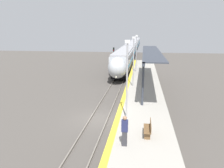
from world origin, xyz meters
TOP-DOWN VIEW (x-y plane):
  - ground_plane at (0.00, 0.00)m, footprint 120.00×120.00m
  - rail_left at (-0.72, 0.00)m, footprint 0.08×90.00m
  - rail_right at (0.72, 0.00)m, footprint 0.08×90.00m
  - train at (0.00, 56.73)m, footprint 2.74×91.45m
  - platform_right at (3.60, 0.00)m, footprint 4.09×64.00m
  - platform_bench at (3.97, -4.30)m, footprint 0.44×1.49m
  - person_waiting at (2.61, -5.76)m, footprint 0.36×0.23m
  - railway_signal at (-2.00, 23.57)m, footprint 0.28×0.28m
  - lamppost_near at (2.39, -1.60)m, footprint 0.36×0.20m
  - lamppost_mid at (2.39, 8.09)m, footprint 0.36×0.20m
  - lamppost_far at (2.39, 17.79)m, footprint 0.36×0.20m
  - station_canopy at (4.12, 9.45)m, footprint 2.02×19.16m

SIDE VIEW (x-z plane):
  - ground_plane at x=0.00m, z-range 0.00..0.00m
  - rail_left at x=-0.72m, z-range 0.00..0.15m
  - rail_right at x=0.72m, z-range 0.00..0.15m
  - platform_right at x=3.60m, z-range 0.00..0.93m
  - platform_bench at x=3.97m, z-range 0.94..1.83m
  - person_waiting at x=2.61m, z-range 0.96..2.74m
  - train at x=0.00m, z-range 0.28..4.19m
  - railway_signal at x=-2.00m, z-range 0.48..4.74m
  - lamppost_near at x=2.39m, z-range 1.32..7.01m
  - lamppost_mid at x=2.39m, z-range 1.32..7.01m
  - lamppost_far at x=2.39m, z-range 1.32..7.01m
  - station_canopy at x=4.12m, z-range 2.67..6.65m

